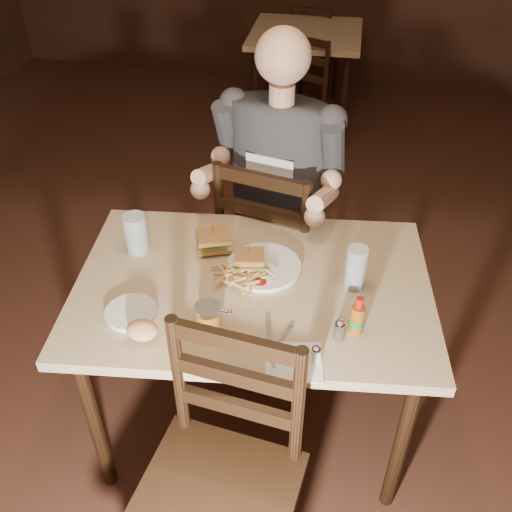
% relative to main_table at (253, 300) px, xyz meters
% --- Properties ---
extents(room_shell, '(7.00, 7.00, 7.00)m').
position_rel_main_table_xyz_m(room_shell, '(-0.24, 0.30, 0.71)').
color(room_shell, black).
rests_on(room_shell, ground).
extents(main_table, '(1.33, 0.99, 0.77)m').
position_rel_main_table_xyz_m(main_table, '(0.00, 0.00, 0.00)').
color(main_table, tan).
rests_on(main_table, ground).
extents(bg_table, '(0.85, 0.85, 0.77)m').
position_rel_main_table_xyz_m(bg_table, '(-0.26, 2.80, -0.01)').
color(bg_table, tan).
rests_on(bg_table, ground).
extents(chair_far, '(0.54, 0.57, 0.98)m').
position_rel_main_table_xyz_m(chair_far, '(-0.02, 0.58, -0.20)').
color(chair_far, black).
rests_on(chair_far, ground).
extents(chair_near, '(0.50, 0.53, 0.98)m').
position_rel_main_table_xyz_m(chair_near, '(0.04, -0.64, -0.20)').
color(chair_near, black).
rests_on(chair_near, ground).
extents(bg_chair_far, '(0.44, 0.47, 0.84)m').
position_rel_main_table_xyz_m(bg_chair_far, '(-0.26, 3.35, -0.27)').
color(bg_chair_far, black).
rests_on(bg_chair_far, ground).
extents(bg_chair_near, '(0.53, 0.55, 0.85)m').
position_rel_main_table_xyz_m(bg_chair_near, '(-0.26, 2.25, -0.26)').
color(bg_chair_near, black).
rests_on(bg_chair_near, ground).
extents(diner, '(0.62, 0.52, 0.95)m').
position_rel_main_table_xyz_m(diner, '(-0.03, 0.53, 0.29)').
color(diner, '#34353A').
rests_on(diner, chair_far).
extents(dinner_plate, '(0.29, 0.29, 0.01)m').
position_rel_main_table_xyz_m(dinner_plate, '(0.02, 0.08, 0.09)').
color(dinner_plate, white).
rests_on(dinner_plate, main_table).
extents(sandwich_left, '(0.15, 0.14, 0.10)m').
position_rel_main_table_xyz_m(sandwich_left, '(-0.18, 0.15, 0.14)').
color(sandwich_left, '#C38646').
rests_on(sandwich_left, dinner_plate).
extents(sandwich_right, '(0.12, 0.11, 0.09)m').
position_rel_main_table_xyz_m(sandwich_right, '(-0.03, 0.06, 0.14)').
color(sandwich_right, '#C38646').
rests_on(sandwich_right, dinner_plate).
extents(fries_pile, '(0.27, 0.21, 0.04)m').
position_rel_main_table_xyz_m(fries_pile, '(-0.04, -0.01, 0.11)').
color(fries_pile, '#E0B463').
rests_on(fries_pile, dinner_plate).
extents(ketchup_dollop, '(0.05, 0.05, 0.01)m').
position_rel_main_table_xyz_m(ketchup_dollop, '(0.03, -0.01, 0.10)').
color(ketchup_dollop, maroon).
rests_on(ketchup_dollop, dinner_plate).
extents(glass_left, '(0.09, 0.09, 0.15)m').
position_rel_main_table_xyz_m(glass_left, '(-0.45, 0.08, 0.16)').
color(glass_left, silver).
rests_on(glass_left, main_table).
extents(glass_right, '(0.08, 0.08, 0.16)m').
position_rel_main_table_xyz_m(glass_right, '(0.34, 0.06, 0.16)').
color(glass_right, silver).
rests_on(glass_right, main_table).
extents(hot_sauce, '(0.05, 0.05, 0.14)m').
position_rel_main_table_xyz_m(hot_sauce, '(0.37, -0.15, 0.15)').
color(hot_sauce, '#864A0F').
rests_on(hot_sauce, main_table).
extents(salt_shaker, '(0.04, 0.04, 0.06)m').
position_rel_main_table_xyz_m(salt_shaker, '(0.26, -0.30, 0.11)').
color(salt_shaker, white).
rests_on(salt_shaker, main_table).
extents(pepper_shaker, '(0.04, 0.04, 0.07)m').
position_rel_main_table_xyz_m(pepper_shaker, '(0.32, -0.19, 0.11)').
color(pepper_shaker, '#38332D').
rests_on(pepper_shaker, main_table).
extents(syrup_dispenser, '(0.09, 0.09, 0.10)m').
position_rel_main_table_xyz_m(syrup_dispenser, '(-0.08, -0.25, 0.13)').
color(syrup_dispenser, '#864A0F').
rests_on(syrup_dispenser, main_table).
extents(napkin, '(0.19, 0.19, 0.00)m').
position_rel_main_table_xyz_m(napkin, '(0.20, -0.32, 0.08)').
color(napkin, white).
rests_on(napkin, main_table).
extents(knife, '(0.08, 0.20, 0.00)m').
position_rel_main_table_xyz_m(knife, '(0.12, -0.26, 0.09)').
color(knife, silver).
rests_on(knife, napkin).
extents(fork, '(0.06, 0.14, 0.00)m').
position_rel_main_table_xyz_m(fork, '(0.15, -0.24, 0.09)').
color(fork, silver).
rests_on(fork, napkin).
extents(side_plate, '(0.19, 0.19, 0.01)m').
position_rel_main_table_xyz_m(side_plate, '(-0.35, -0.24, 0.09)').
color(side_plate, white).
rests_on(side_plate, main_table).
extents(bread_roll, '(0.11, 0.09, 0.06)m').
position_rel_main_table_xyz_m(bread_roll, '(-0.27, -0.33, 0.12)').
color(bread_roll, tan).
rests_on(bread_roll, side_plate).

